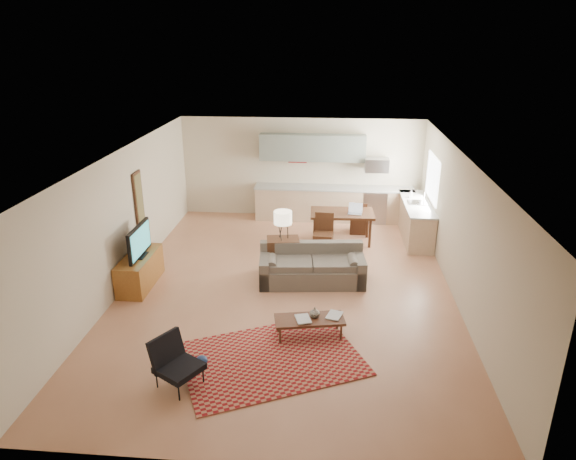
# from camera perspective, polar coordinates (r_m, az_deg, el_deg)

# --- Properties ---
(room) EXTENTS (9.00, 9.00, 9.00)m
(room) POSITION_cam_1_polar(r_m,az_deg,el_deg) (9.77, -0.15, 0.46)
(room) COLOR #AC6F4F
(room) RESTS_ON ground
(kitchen_counter_back) EXTENTS (4.26, 0.64, 0.92)m
(kitchen_counter_back) POSITION_cam_1_polar(r_m,az_deg,el_deg) (13.98, 5.06, 2.95)
(kitchen_counter_back) COLOR tan
(kitchen_counter_back) RESTS_ON ground
(kitchen_counter_right) EXTENTS (0.64, 2.26, 0.92)m
(kitchen_counter_right) POSITION_cam_1_polar(r_m,az_deg,el_deg) (13.03, 14.00, 1.02)
(kitchen_counter_right) COLOR tan
(kitchen_counter_right) RESTS_ON ground
(kitchen_range) EXTENTS (0.62, 0.62, 0.90)m
(kitchen_range) POSITION_cam_1_polar(r_m,az_deg,el_deg) (14.03, 9.56, 2.76)
(kitchen_range) COLOR #A5A8AD
(kitchen_range) RESTS_ON ground
(kitchen_microwave) EXTENTS (0.62, 0.40, 0.35)m
(kitchen_microwave) POSITION_cam_1_polar(r_m,az_deg,el_deg) (13.75, 9.83, 7.14)
(kitchen_microwave) COLOR #A5A8AD
(kitchen_microwave) RESTS_ON room
(upper_cabinets) EXTENTS (2.80, 0.34, 0.70)m
(upper_cabinets) POSITION_cam_1_polar(r_m,az_deg,el_deg) (13.75, 2.73, 9.13)
(upper_cabinets) COLOR gray
(upper_cabinets) RESTS_ON room
(window_right) EXTENTS (0.02, 1.40, 1.05)m
(window_right) POSITION_cam_1_polar(r_m,az_deg,el_deg) (12.77, 15.76, 5.58)
(window_right) COLOR white
(window_right) RESTS_ON room
(wall_art_left) EXTENTS (0.06, 0.42, 1.10)m
(wall_art_left) POSITION_cam_1_polar(r_m,az_deg,el_deg) (11.27, -16.25, 3.50)
(wall_art_left) COLOR olive
(wall_art_left) RESTS_ON room
(triptych) EXTENTS (1.70, 0.04, 0.50)m
(triptych) POSITION_cam_1_polar(r_m,az_deg,el_deg) (13.95, 1.08, 8.48)
(triptych) COLOR beige
(triptych) RESTS_ON room
(rug) EXTENTS (3.24, 2.84, 0.02)m
(rug) POSITION_cam_1_polar(r_m,az_deg,el_deg) (8.30, -1.87, -14.08)
(rug) COLOR maroon
(rug) RESTS_ON floor
(sofa) EXTENTS (2.29, 1.17, 0.77)m
(sofa) POSITION_cam_1_polar(r_m,az_deg,el_deg) (10.43, 2.69, -3.93)
(sofa) COLOR #5B5347
(sofa) RESTS_ON floor
(coffee_table) EXTENTS (1.23, 0.67, 0.35)m
(coffee_table) POSITION_cam_1_polar(r_m,az_deg,el_deg) (8.76, 2.40, -10.76)
(coffee_table) COLOR #432315
(coffee_table) RESTS_ON floor
(book_a) EXTENTS (0.40, 0.44, 0.03)m
(book_a) POSITION_cam_1_polar(r_m,az_deg,el_deg) (8.59, 0.91, -9.96)
(book_a) COLOR maroon
(book_a) RESTS_ON coffee_table
(book_b) EXTENTS (0.41, 0.45, 0.02)m
(book_b) POSITION_cam_1_polar(r_m,az_deg,el_deg) (8.79, 4.44, -9.29)
(book_b) COLOR navy
(book_b) RESTS_ON coffee_table
(vase) EXTENTS (0.25, 0.25, 0.18)m
(vase) POSITION_cam_1_polar(r_m,az_deg,el_deg) (8.67, 2.99, -9.10)
(vase) COLOR black
(vase) RESTS_ON coffee_table
(armchair) EXTENTS (0.90, 0.90, 0.75)m
(armchair) POSITION_cam_1_polar(r_m,az_deg,el_deg) (7.73, -12.03, -14.33)
(armchair) COLOR black
(armchair) RESTS_ON floor
(tv_credenza) EXTENTS (0.53, 1.39, 0.64)m
(tv_credenza) POSITION_cam_1_polar(r_m,az_deg,el_deg) (10.76, -16.14, -4.35)
(tv_credenza) COLOR brown
(tv_credenza) RESTS_ON floor
(tv) EXTENTS (0.11, 1.07, 0.64)m
(tv) POSITION_cam_1_polar(r_m,az_deg,el_deg) (10.49, -16.22, -1.20)
(tv) COLOR black
(tv) RESTS_ON tv_credenza
(console_table) EXTENTS (0.72, 0.53, 0.78)m
(console_table) POSITION_cam_1_polar(r_m,az_deg,el_deg) (10.84, -0.56, -2.87)
(console_table) COLOR #371E11
(console_table) RESTS_ON floor
(table_lamp) EXTENTS (0.46, 0.46, 0.62)m
(table_lamp) POSITION_cam_1_polar(r_m,az_deg,el_deg) (10.58, -0.57, 0.60)
(table_lamp) COLOR beige
(table_lamp) RESTS_ON console_table
(dining_table) EXTENTS (1.54, 0.91, 0.77)m
(dining_table) POSITION_cam_1_polar(r_m,az_deg,el_deg) (12.51, 5.97, 0.33)
(dining_table) COLOR #371E11
(dining_table) RESTS_ON floor
(dining_chair_near) EXTENTS (0.48, 0.49, 0.92)m
(dining_chair_near) POSITION_cam_1_polar(r_m,az_deg,el_deg) (11.86, 3.93, -0.41)
(dining_chair_near) COLOR #371E11
(dining_chair_near) RESTS_ON floor
(dining_chair_far) EXTENTS (0.42, 0.44, 0.85)m
(dining_chair_far) POSITION_cam_1_polar(r_m,az_deg,el_deg) (13.14, 7.83, 1.47)
(dining_chair_far) COLOR #371E11
(dining_chair_far) RESTS_ON floor
(laptop) EXTENTS (0.35, 0.28, 0.24)m
(laptop) POSITION_cam_1_polar(r_m,az_deg,el_deg) (12.26, 7.48, 2.32)
(laptop) COLOR #A5A8AD
(laptop) RESTS_ON dining_table
(soap_bottle) EXTENTS (0.10, 0.11, 0.19)m
(soap_bottle) POSITION_cam_1_polar(r_m,az_deg,el_deg) (13.25, 13.52, 3.93)
(soap_bottle) COLOR beige
(soap_bottle) RESTS_ON kitchen_counter_right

